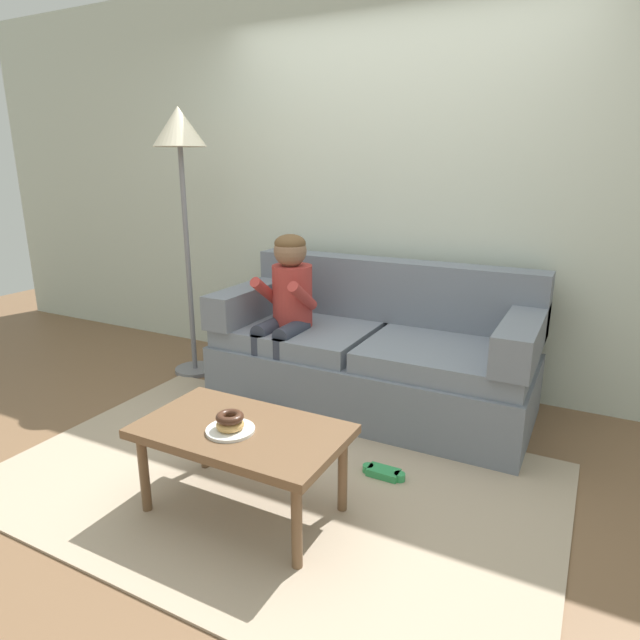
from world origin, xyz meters
name	(u,v)px	position (x,y,z in m)	size (l,w,h in m)	color
ground	(297,459)	(0.00, 0.00, 0.00)	(10.00, 10.00, 0.00)	brown
wall_back	(396,183)	(0.00, 1.40, 1.40)	(8.00, 0.10, 2.80)	beige
area_rug	(272,481)	(0.00, -0.25, 0.01)	(2.71, 1.74, 0.01)	tan
couch	(374,355)	(0.09, 0.84, 0.34)	(1.99, 0.90, 0.91)	slate
coffee_table	(242,437)	(0.02, -0.51, 0.38)	(0.91, 0.53, 0.42)	brown
person_child	(286,303)	(-0.44, 0.64, 0.67)	(0.34, 0.58, 1.10)	#AD3833
plate	(231,430)	(0.00, -0.56, 0.43)	(0.21, 0.21, 0.01)	white
donut	(230,425)	(0.00, -0.56, 0.46)	(0.12, 0.12, 0.04)	tan
donut_second	(230,417)	(0.00, -0.56, 0.49)	(0.12, 0.12, 0.04)	#422619
toy_controller	(384,474)	(0.48, 0.04, 0.03)	(0.23, 0.09, 0.05)	#339E56
floor_lamp	(181,153)	(-1.32, 0.75, 1.60)	(0.36, 0.36, 1.90)	slate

